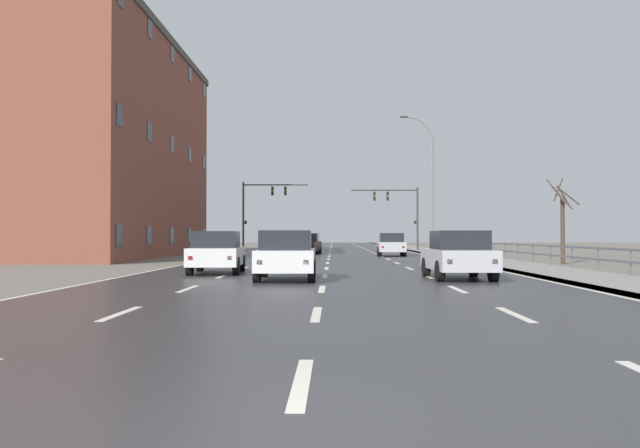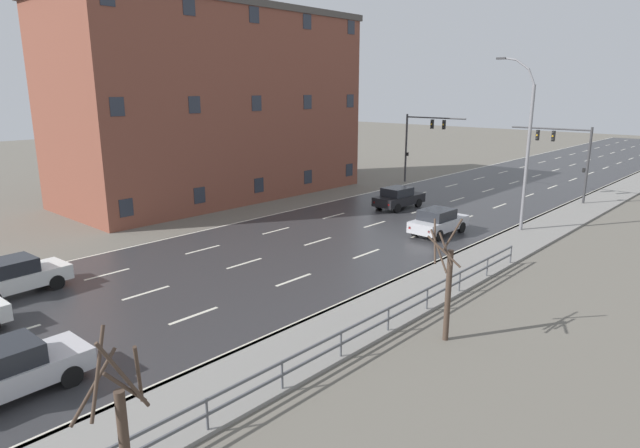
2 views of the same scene
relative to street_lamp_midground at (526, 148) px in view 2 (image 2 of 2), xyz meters
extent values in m
cube|color=#666056|center=(-7.44, 3.52, -5.12)|extent=(160.00, 160.00, 0.12)
cube|color=#303033|center=(-7.44, 15.52, -5.05)|extent=(14.00, 120.00, 0.02)
cube|color=beige|center=(-10.94, -20.88, -5.03)|extent=(0.16, 2.20, 0.01)
cube|color=beige|center=(-10.94, -15.48, -5.03)|extent=(0.16, 2.20, 0.01)
cube|color=beige|center=(-10.94, -10.08, -5.03)|extent=(0.16, 2.20, 0.01)
cube|color=beige|center=(-10.94, -4.68, -5.03)|extent=(0.16, 2.20, 0.01)
cube|color=beige|center=(-10.94, 0.72, -5.03)|extent=(0.16, 2.20, 0.01)
cube|color=beige|center=(-10.94, 6.12, -5.03)|extent=(0.16, 2.20, 0.01)
cube|color=beige|center=(-10.94, 11.52, -5.03)|extent=(0.16, 2.20, 0.01)
cube|color=beige|center=(-10.94, 16.92, -5.03)|extent=(0.16, 2.20, 0.01)
cube|color=beige|center=(-10.94, 22.32, -5.03)|extent=(0.16, 2.20, 0.01)
cube|color=beige|center=(-10.94, 27.72, -5.03)|extent=(0.16, 2.20, 0.01)
cube|color=beige|center=(-10.94, 33.12, -5.03)|extent=(0.16, 2.20, 0.01)
cube|color=beige|center=(-10.94, 38.52, -5.03)|extent=(0.16, 2.20, 0.01)
cube|color=beige|center=(-10.94, 43.92, -5.03)|extent=(0.16, 2.20, 0.01)
cube|color=beige|center=(-10.94, 49.32, -5.03)|extent=(0.16, 2.20, 0.01)
cube|color=beige|center=(-10.94, 54.72, -5.03)|extent=(0.16, 2.20, 0.01)
cube|color=beige|center=(-10.94, 60.12, -5.03)|extent=(0.16, 2.20, 0.01)
cube|color=beige|center=(-10.94, 65.52, -5.03)|extent=(0.16, 2.20, 0.01)
cube|color=beige|center=(-10.94, 70.92, -5.03)|extent=(0.16, 2.20, 0.01)
cube|color=beige|center=(-7.44, -26.28, -5.03)|extent=(0.16, 2.20, 0.01)
cube|color=beige|center=(-7.44, -20.88, -5.03)|extent=(0.16, 2.20, 0.01)
cube|color=beige|center=(-7.44, -15.48, -5.03)|extent=(0.16, 2.20, 0.01)
cube|color=beige|center=(-7.44, -10.08, -5.03)|extent=(0.16, 2.20, 0.01)
cube|color=beige|center=(-7.44, -4.68, -5.03)|extent=(0.16, 2.20, 0.01)
cube|color=beige|center=(-7.44, 0.72, -5.03)|extent=(0.16, 2.20, 0.01)
cube|color=beige|center=(-7.44, 6.12, -5.03)|extent=(0.16, 2.20, 0.01)
cube|color=beige|center=(-7.44, 11.52, -5.03)|extent=(0.16, 2.20, 0.01)
cube|color=beige|center=(-7.44, 16.92, -5.03)|extent=(0.16, 2.20, 0.01)
cube|color=beige|center=(-7.44, 22.32, -5.03)|extent=(0.16, 2.20, 0.01)
cube|color=beige|center=(-7.44, 27.72, -5.03)|extent=(0.16, 2.20, 0.01)
cube|color=beige|center=(-7.44, 33.12, -5.03)|extent=(0.16, 2.20, 0.01)
cube|color=beige|center=(-7.44, 38.52, -5.03)|extent=(0.16, 2.20, 0.01)
cube|color=beige|center=(-7.44, 43.92, -5.03)|extent=(0.16, 2.20, 0.01)
cube|color=beige|center=(-7.44, 49.32, -5.03)|extent=(0.16, 2.20, 0.01)
cube|color=beige|center=(-7.44, 54.72, -5.03)|extent=(0.16, 2.20, 0.01)
cube|color=beige|center=(-7.44, 60.12, -5.03)|extent=(0.16, 2.20, 0.01)
cube|color=beige|center=(-3.94, -26.28, -5.03)|extent=(0.16, 2.20, 0.01)
cube|color=beige|center=(-3.94, -20.88, -5.03)|extent=(0.16, 2.20, 0.01)
cube|color=beige|center=(-3.94, -15.48, -5.03)|extent=(0.16, 2.20, 0.01)
cube|color=beige|center=(-3.94, -10.08, -5.03)|extent=(0.16, 2.20, 0.01)
cube|color=beige|center=(-3.94, -4.68, -5.03)|extent=(0.16, 2.20, 0.01)
cube|color=beige|center=(-3.94, 0.72, -5.03)|extent=(0.16, 2.20, 0.01)
cube|color=beige|center=(-3.94, 6.12, -5.03)|extent=(0.16, 2.20, 0.01)
cube|color=beige|center=(-3.94, 11.52, -5.03)|extent=(0.16, 2.20, 0.01)
cube|color=beige|center=(-3.94, 16.92, -5.03)|extent=(0.16, 2.20, 0.01)
cube|color=beige|center=(-3.94, 22.32, -5.03)|extent=(0.16, 2.20, 0.01)
cube|color=beige|center=(-3.94, 27.72, -5.03)|extent=(0.16, 2.20, 0.01)
cube|color=beige|center=(-3.94, 33.12, -5.03)|extent=(0.16, 2.20, 0.01)
cube|color=beige|center=(-3.94, 38.52, -5.03)|extent=(0.16, 2.20, 0.01)
cube|color=beige|center=(-3.94, 43.92, -5.03)|extent=(0.16, 2.20, 0.01)
cube|color=beige|center=(-0.59, 15.52, -5.03)|extent=(0.16, 120.00, 0.01)
cube|color=beige|center=(-14.29, 15.52, -5.03)|extent=(0.16, 120.00, 0.01)
cube|color=gray|center=(1.06, 15.52, -5.00)|extent=(3.00, 120.00, 0.12)
cube|color=slate|center=(-0.36, 15.52, -5.00)|extent=(0.16, 120.00, 0.12)
cube|color=#515459|center=(2.41, -22.24, -4.11)|extent=(0.06, 31.10, 0.08)
cube|color=#515459|center=(2.41, -22.24, -4.51)|extent=(0.06, 31.10, 0.08)
cylinder|color=#515459|center=(2.41, -24.84, -4.56)|extent=(0.07, 0.07, 1.00)
cylinder|color=#515459|center=(2.41, -22.24, -4.56)|extent=(0.07, 0.07, 1.00)
cylinder|color=#515459|center=(2.41, -19.65, -4.56)|extent=(0.07, 0.07, 1.00)
cylinder|color=#515459|center=(2.41, -17.06, -4.56)|extent=(0.07, 0.07, 1.00)
cylinder|color=#515459|center=(2.41, -14.47, -4.56)|extent=(0.07, 0.07, 1.00)
cylinder|color=#515459|center=(2.41, -11.88, -4.56)|extent=(0.07, 0.07, 1.00)
cylinder|color=#515459|center=(2.41, -9.29, -4.56)|extent=(0.07, 0.07, 1.00)
cylinder|color=#515459|center=(2.41, -6.70, -4.56)|extent=(0.07, 0.07, 1.00)
cylinder|color=slate|center=(0.16, 0.00, -0.70)|extent=(0.20, 0.20, 8.72)
cylinder|color=slate|center=(-0.04, 0.00, 4.09)|extent=(0.50, 0.11, 0.90)
cylinder|color=slate|center=(-0.62, 0.00, 4.79)|extent=(0.83, 0.11, 0.63)
cylinder|color=slate|center=(-1.47, 0.00, 5.14)|extent=(0.95, 0.11, 0.27)
cube|color=#333335|center=(-1.94, 0.00, 5.17)|extent=(0.56, 0.24, 0.12)
cylinder|color=#38383A|center=(0.46, 10.87, -2.17)|extent=(0.18, 0.18, 5.78)
cylinder|color=#38383A|center=(-2.54, 10.87, 0.47)|extent=(5.99, 0.12, 0.12)
cube|color=black|center=(-2.24, 10.87, -0.08)|extent=(0.20, 0.28, 0.80)
sphere|color=#2D2D2D|center=(-2.24, 10.72, 0.18)|extent=(0.14, 0.14, 0.14)
sphere|color=#F2AD19|center=(-2.24, 10.72, -0.08)|extent=(0.14, 0.14, 0.14)
sphere|color=#2D2D2D|center=(-2.24, 10.72, -0.34)|extent=(0.14, 0.14, 0.14)
cube|color=black|center=(-3.44, 10.87, -0.08)|extent=(0.20, 0.28, 0.80)
sphere|color=#2D2D2D|center=(-3.44, 10.72, 0.18)|extent=(0.14, 0.14, 0.14)
sphere|color=#F2AD19|center=(-3.44, 10.72, -0.08)|extent=(0.14, 0.14, 0.14)
sphere|color=#2D2D2D|center=(-3.44, 10.72, -0.34)|extent=(0.14, 0.14, 0.14)
cube|color=black|center=(0.24, 10.82, -2.46)|extent=(0.18, 0.12, 0.32)
cylinder|color=#38383A|center=(-15.34, 10.57, -1.93)|extent=(0.18, 0.18, 6.25)
cylinder|color=#38383A|center=(-12.40, 10.57, 0.95)|extent=(5.89, 0.12, 0.12)
cube|color=black|center=(-12.69, 10.57, 0.40)|extent=(0.20, 0.28, 0.80)
sphere|color=#2D2D2D|center=(-12.69, 10.42, 0.66)|extent=(0.14, 0.14, 0.14)
sphere|color=#F2AD19|center=(-12.69, 10.42, 0.40)|extent=(0.14, 0.14, 0.14)
sphere|color=#2D2D2D|center=(-12.69, 10.42, 0.14)|extent=(0.14, 0.14, 0.14)
cube|color=black|center=(-11.52, 10.57, 0.40)|extent=(0.20, 0.28, 0.80)
sphere|color=#2D2D2D|center=(-11.52, 10.42, 0.66)|extent=(0.14, 0.14, 0.14)
sphere|color=#F2AD19|center=(-11.52, 10.42, 0.40)|extent=(0.14, 0.14, 0.14)
sphere|color=#2D2D2D|center=(-11.52, 10.42, 0.14)|extent=(0.14, 0.14, 0.14)
cube|color=black|center=(-15.12, 10.52, -2.46)|extent=(0.18, 0.12, 0.32)
cube|color=#B7B7BC|center=(-3.14, -27.49, -4.41)|extent=(1.86, 4.14, 0.64)
cube|color=slate|center=(-3.15, -26.79, -3.81)|extent=(1.41, 0.11, 0.51)
cylinder|color=black|center=(-2.36, -26.20, -4.73)|extent=(0.24, 0.66, 0.66)
cylinder|color=black|center=(-3.98, -26.24, -4.73)|extent=(0.24, 0.66, 0.66)
cube|color=silver|center=(-11.44, -24.58, -4.41)|extent=(2.00, 4.20, 0.64)
cube|color=black|center=(-11.43, -24.83, -3.79)|extent=(1.68, 2.09, 0.60)
cube|color=slate|center=(-11.48, -23.89, -3.81)|extent=(1.41, 0.16, 0.51)
cylinder|color=black|center=(-10.71, -23.27, -4.73)|extent=(0.26, 0.67, 0.66)
cylinder|color=black|center=(-12.33, -23.36, -4.73)|extent=(0.26, 0.67, 0.66)
cube|color=black|center=(-9.08, 0.42, -4.41)|extent=(1.99, 4.19, 0.64)
cube|color=black|center=(-9.10, 0.17, -3.79)|extent=(1.67, 2.08, 0.60)
cube|color=slate|center=(-9.04, 1.12, -3.81)|extent=(1.41, 0.16, 0.51)
cylinder|color=black|center=(-8.20, 1.65, -4.73)|extent=(0.26, 0.67, 0.66)
cylinder|color=black|center=(-9.82, 1.74, -4.73)|extent=(0.26, 0.67, 0.66)
cylinder|color=black|center=(-8.34, -0.89, -4.73)|extent=(0.26, 0.67, 0.66)
cylinder|color=black|center=(-9.96, -0.80, -4.73)|extent=(0.26, 0.67, 0.66)
cube|color=red|center=(-9.85, -1.57, -4.41)|extent=(0.16, 0.05, 0.14)
cube|color=red|center=(-8.54, -1.64, -4.41)|extent=(0.16, 0.05, 0.14)
cube|color=#B7B7BC|center=(-3.22, -3.98, -4.41)|extent=(1.88, 4.15, 0.64)
cube|color=black|center=(-3.23, -4.23, -3.79)|extent=(1.62, 2.05, 0.60)
cube|color=slate|center=(-3.20, -3.28, -3.81)|extent=(1.41, 0.12, 0.51)
cylinder|color=black|center=(-2.38, -2.73, -4.73)|extent=(0.24, 0.67, 0.66)
cylinder|color=black|center=(-3.99, -2.68, -4.73)|extent=(0.24, 0.67, 0.66)
cylinder|color=black|center=(-2.45, -5.27, -4.73)|extent=(0.24, 0.67, 0.66)
cylinder|color=black|center=(-4.07, -5.23, -4.73)|extent=(0.24, 0.67, 0.66)
cube|color=red|center=(-3.94, -5.99, -4.41)|extent=(0.16, 0.04, 0.14)
cube|color=red|center=(-2.63, -6.03, -4.41)|extent=(0.16, 0.04, 0.14)
cube|color=brown|center=(-22.96, -5.32, 2.01)|extent=(10.06, 23.90, 14.13)
cube|color=#4C4742|center=(-22.96, -5.32, 9.32)|extent=(10.26, 24.38, 0.50)
cube|color=#282D38|center=(-17.92, -16.07, -3.66)|extent=(0.04, 0.90, 1.10)
cube|color=#282D38|center=(-17.92, -10.70, -3.66)|extent=(0.04, 0.90, 1.10)
cube|color=#282D38|center=(-17.92, -5.32, -3.66)|extent=(0.04, 0.90, 1.10)
cube|color=#282D38|center=(-17.92, 0.05, -3.66)|extent=(0.04, 0.90, 1.10)
cube|color=#282D38|center=(-17.92, 5.43, -3.66)|extent=(0.04, 0.90, 1.10)
cube|color=#282D38|center=(-17.92, -16.07, 2.41)|extent=(0.04, 0.90, 1.10)
cube|color=#282D38|center=(-17.92, -10.70, 2.41)|extent=(0.04, 0.90, 1.10)
cube|color=#282D38|center=(-17.92, -5.32, 2.41)|extent=(0.04, 0.90, 1.10)
cube|color=#282D38|center=(-17.92, 0.05, 2.41)|extent=(0.04, 0.90, 1.10)
cube|color=#282D38|center=(-17.92, 5.43, 2.41)|extent=(0.04, 0.90, 1.10)
cube|color=#282D38|center=(-17.92, -10.70, 8.47)|extent=(0.04, 0.90, 1.10)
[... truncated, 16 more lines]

